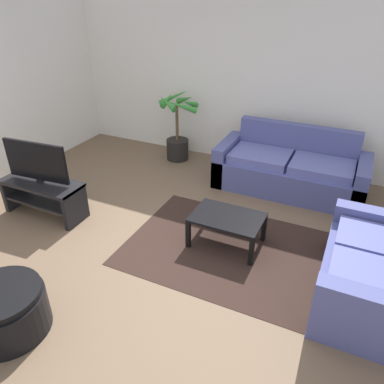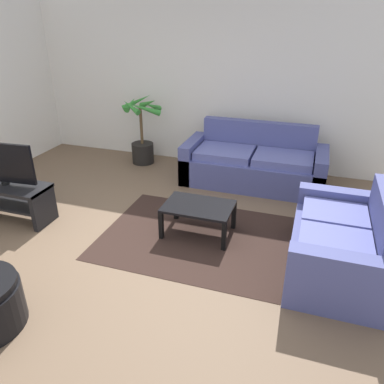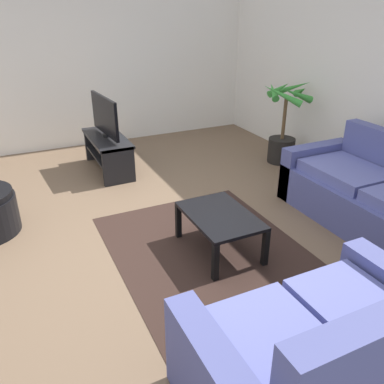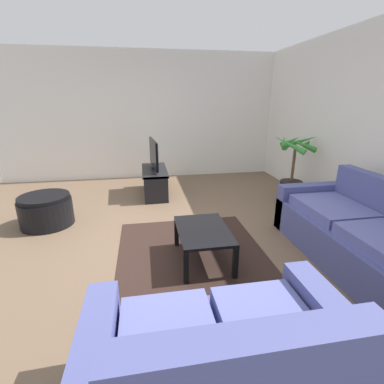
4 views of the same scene
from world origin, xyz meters
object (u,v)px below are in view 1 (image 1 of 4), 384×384
object	(u,v)px
potted_palm	(178,133)
ottoman	(5,311)
tv	(36,161)
couch_loveseat	(375,275)
tv_stand	(43,193)
couch_main	(290,170)
coffee_table	(227,220)

from	to	relation	value
potted_palm	ottoman	bearing A→B (deg)	-85.14
tv	couch_loveseat	bearing A→B (deg)	2.57
potted_palm	tv	bearing A→B (deg)	-108.19
tv_stand	ottoman	world-z (taller)	tv_stand
tv	potted_palm	xyz separation A→B (m)	(0.77, 2.35, -0.30)
couch_main	tv	world-z (taller)	tv
tv	coffee_table	xyz separation A→B (m)	(2.41, 0.41, -0.44)
coffee_table	potted_palm	size ratio (longest dim) A/B	0.69
couch_loveseat	tv_stand	world-z (taller)	couch_loveseat
couch_main	ottoman	xyz separation A→B (m)	(-1.66, -3.68, -0.08)
tv_stand	tv	distance (m)	0.45
couch_loveseat	tv	distance (m)	4.02
couch_loveseat	tv_stand	distance (m)	4.00
couch_main	tv_stand	distance (m)	3.47
tv	ottoman	distance (m)	2.02
couch_loveseat	ottoman	size ratio (longest dim) A/B	2.11
couch_main	tv_stand	xyz separation A→B (m)	(-2.77, -2.09, 0.01)
couch_main	ottoman	distance (m)	4.04
couch_main	couch_loveseat	distance (m)	2.26
couch_loveseat	potted_palm	distance (m)	3.89
tv	potted_palm	bearing A→B (deg)	71.81
couch_main	coffee_table	xyz separation A→B (m)	(-0.36, -1.68, 0.03)
potted_palm	couch_main	bearing A→B (deg)	-7.53
couch_loveseat	tv_stand	bearing A→B (deg)	-177.39
tv	ottoman	bearing A→B (deg)	-55.27
tv	coffee_table	world-z (taller)	tv
tv	potted_palm	world-z (taller)	potted_palm
couch_main	coffee_table	bearing A→B (deg)	-102.13
tv_stand	ottoman	xyz separation A→B (m)	(1.11, -1.59, -0.10)
coffee_table	potted_palm	world-z (taller)	potted_palm
couch_main	couch_loveseat	xyz separation A→B (m)	(1.22, -1.90, -0.00)
potted_palm	tv_stand	bearing A→B (deg)	-108.16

